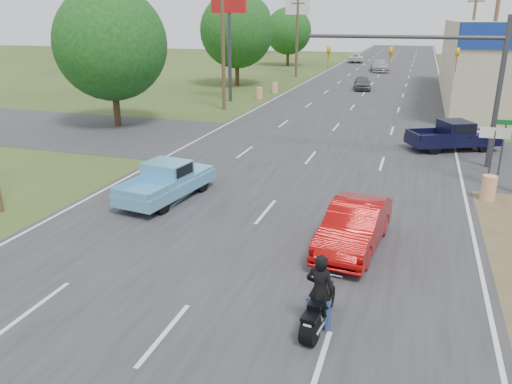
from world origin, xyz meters
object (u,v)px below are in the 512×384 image
(motorcycle, at_px, (318,312))
(distant_car_silver, at_px, (380,66))
(blue_pickup, at_px, (168,180))
(red_convertible, at_px, (354,226))
(rider, at_px, (319,295))
(navy_pickup, at_px, (455,135))
(distant_car_white, at_px, (356,58))
(distant_car_grey, at_px, (362,83))

(motorcycle, bearing_deg, distant_car_silver, 99.88)
(motorcycle, height_order, blue_pickup, blue_pickup)
(red_convertible, relative_size, motorcycle, 2.09)
(rider, xyz_separation_m, navy_pickup, (3.80, 18.75, -0.10))
(rider, distance_m, distant_car_white, 74.20)
(blue_pickup, relative_size, distant_car_grey, 1.24)
(navy_pickup, xyz_separation_m, distant_car_white, (-12.39, 54.94, -0.12))
(blue_pickup, bearing_deg, distant_car_grey, 91.90)
(motorcycle, relative_size, rider, 1.19)
(motorcycle, distance_m, distant_car_white, 74.25)
(distant_car_silver, bearing_deg, rider, -95.80)
(red_convertible, bearing_deg, distant_car_grey, 102.38)
(red_convertible, xyz_separation_m, rider, (-0.20, -4.60, 0.17))
(navy_pickup, bearing_deg, distant_car_silver, 163.53)
(distant_car_white, bearing_deg, rider, 88.91)
(blue_pickup, distance_m, navy_pickup, 16.31)
(red_convertible, relative_size, blue_pickup, 0.93)
(navy_pickup, distance_m, distant_car_grey, 23.96)
(red_convertible, relative_size, rider, 2.47)
(distant_car_grey, height_order, distant_car_white, distant_car_white)
(motorcycle, bearing_deg, distant_car_grey, 101.63)
(distant_car_grey, relative_size, distant_car_white, 0.79)
(rider, xyz_separation_m, distant_car_white, (-8.59, 73.70, -0.22))
(red_convertible, height_order, distant_car_grey, red_convertible)
(navy_pickup, bearing_deg, motorcycle, -38.13)
(motorcycle, height_order, rider, rider)
(distant_car_grey, distance_m, distant_car_white, 32.57)
(motorcycle, xyz_separation_m, distant_car_silver, (-3.66, 60.16, 0.29))
(red_convertible, distance_m, distant_car_silver, 55.65)
(blue_pickup, xyz_separation_m, distant_car_grey, (3.62, 34.56, -0.11))
(distant_car_grey, height_order, distant_car_silver, distant_car_silver)
(distant_car_silver, bearing_deg, blue_pickup, -103.34)
(motorcycle, height_order, distant_car_silver, distant_car_silver)
(distant_car_white, bearing_deg, navy_pickup, 94.97)
(red_convertible, relative_size, distant_car_grey, 1.15)
(blue_pickup, height_order, distant_car_white, blue_pickup)
(motorcycle, relative_size, navy_pickup, 0.42)
(motorcycle, xyz_separation_m, distant_car_white, (-8.59, 73.75, 0.20))
(red_convertible, xyz_separation_m, distant_car_silver, (-3.86, 55.51, 0.04))
(distant_car_grey, bearing_deg, distant_car_silver, 80.90)
(rider, xyz_separation_m, distant_car_grey, (-3.80, 41.48, -0.24))
(rider, height_order, distant_car_silver, rider)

